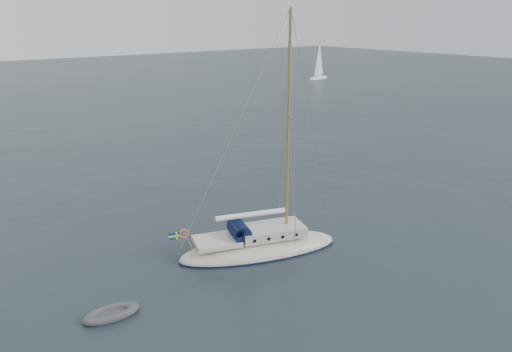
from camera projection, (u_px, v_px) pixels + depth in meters
ground at (289, 252)px, 29.42m from camera, size 300.00×300.00×0.00m
sailboat at (259, 235)px, 29.11m from camera, size 10.08×3.02×14.35m
dinghy at (111, 314)px, 23.03m from camera, size 2.66×1.20×0.38m
distant_yacht_b at (319, 61)px, 108.79m from camera, size 6.70×3.57×8.88m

